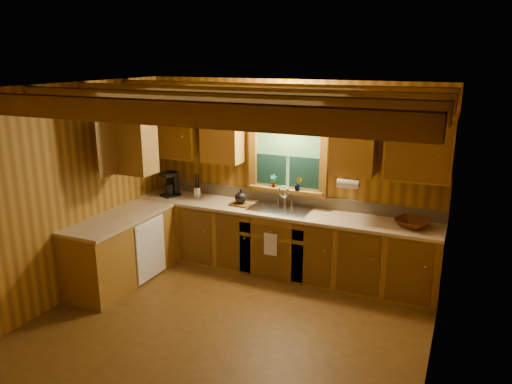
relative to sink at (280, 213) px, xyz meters
The scene contains 20 objects.
room 1.66m from the sink, 90.00° to the right, with size 4.20×4.20×4.20m.
ceiling_beams 2.29m from the sink, 90.00° to the right, with size 4.20×2.54×0.18m.
base_cabinets 0.73m from the sink, 147.14° to the right, with size 4.20×2.22×0.86m.
countertop 0.57m from the sink, 146.97° to the right, with size 4.20×2.24×0.04m.
backsplash 0.31m from the sink, 90.00° to the left, with size 4.20×0.02×0.16m, color tan.
dishwasher_panel 1.79m from the sink, 147.88° to the right, with size 0.02×0.60×0.80m, color white.
upper_cabinets 1.15m from the sink, 162.32° to the right, with size 4.19×1.77×0.78m.
window 0.72m from the sink, 90.00° to the left, with size 1.12×0.08×1.00m.
window_sill 0.34m from the sink, 90.00° to the left, with size 1.06×0.14×0.04m, color brown.
wall_sconce 1.32m from the sink, 90.00° to the left, with size 0.45×0.21×0.17m.
paper_towel_roll 1.06m from the sink, ahead, with size 0.11×0.11×0.27m, color white.
dish_towel 0.48m from the sink, 90.00° to the right, with size 0.18×0.01×0.30m, color white.
sink is the anchor object (origin of this frame).
coffee_maker 1.73m from the sink, behind, with size 0.20×0.26×0.36m.
utensil_crock 1.33m from the sink, behind, with size 0.12×0.12×0.35m.
cutting_board 0.57m from the sink, behind, with size 0.28×0.20×0.03m, color brown.
teakettle 0.59m from the sink, behind, with size 0.16×0.16×0.21m.
wicker_basket 1.71m from the sink, ahead, with size 0.41×0.41×0.10m, color #48230C.
potted_plant_left 0.46m from the sink, 132.45° to the left, with size 0.10×0.06×0.18m, color brown.
potted_plant_right 0.46m from the sink, 44.47° to the left, with size 0.11×0.09×0.19m, color brown.
Camera 1 is at (2.24, -4.27, 2.90)m, focal length 34.40 mm.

